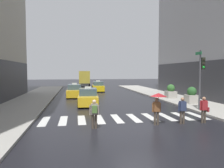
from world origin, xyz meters
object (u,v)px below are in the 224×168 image
at_px(taxi_second, 75,91).
at_px(pedestrian_with_handbag, 204,108).
at_px(traffic_light_pole, 201,71).
at_px(planter_near_corner, 192,96).
at_px(taxi_lead, 88,98).
at_px(box_truck, 84,78).
at_px(taxi_third, 98,87).
at_px(pedestrian_plain_coat, 182,109).
at_px(planter_mid_block, 171,92).
at_px(pedestrian_with_backpack, 94,112).
at_px(pedestrian_with_umbrella, 158,100).

distance_m(taxi_second, pedestrian_with_handbag, 17.23).
bearing_deg(traffic_light_pole, planter_near_corner, 70.16).
relative_size(taxi_lead, taxi_second, 1.01).
distance_m(taxi_second, box_truck, 19.27).
relative_size(taxi_lead, planter_near_corner, 2.89).
xyz_separation_m(taxi_lead, pedestrian_with_handbag, (6.74, -8.43, 0.21)).
height_order(taxi_third, pedestrian_with_handbag, taxi_third).
distance_m(pedestrian_plain_coat, planter_mid_block, 12.04).
relative_size(box_truck, planter_near_corner, 4.76).
bearing_deg(planter_mid_block, taxi_third, 122.40).
height_order(taxi_lead, box_truck, box_truck).
relative_size(pedestrian_with_handbag, pedestrian_plain_coat, 1.00).
distance_m(box_truck, pedestrian_with_backpack, 34.59).
bearing_deg(pedestrian_with_umbrella, taxi_third, 93.05).
distance_m(taxi_second, pedestrian_with_backpack, 15.49).
height_order(taxi_lead, planter_near_corner, taxi_lead).
height_order(traffic_light_pole, planter_mid_block, traffic_light_pole).
relative_size(pedestrian_with_backpack, planter_near_corner, 1.03).
relative_size(taxi_lead, pedestrian_plain_coat, 2.80).
distance_m(pedestrian_with_umbrella, planter_mid_block, 12.71).
height_order(box_truck, planter_mid_block, box_truck).
xyz_separation_m(taxi_third, planter_mid_block, (7.31, -11.53, 0.15)).
distance_m(taxi_third, pedestrian_plain_coat, 22.85).
distance_m(box_truck, planter_mid_block, 24.96).
xyz_separation_m(taxi_third, pedestrian_with_umbrella, (1.21, -22.65, 0.79)).
bearing_deg(planter_near_corner, taxi_third, 115.58).
xyz_separation_m(box_truck, pedestrian_with_backpack, (-0.88, -34.57, -0.88)).
bearing_deg(taxi_second, pedestrian_plain_coat, -66.73).
height_order(pedestrian_with_backpack, planter_mid_block, planter_mid_block).
height_order(pedestrian_with_umbrella, pedestrian_plain_coat, pedestrian_with_umbrella).
bearing_deg(taxi_third, taxi_second, -116.99).
distance_m(taxi_lead, pedestrian_with_backpack, 8.64).
bearing_deg(taxi_second, pedestrian_with_handbag, -62.19).
height_order(box_truck, pedestrian_plain_coat, box_truck).
bearing_deg(taxi_third, pedestrian_plain_coat, -82.99).
bearing_deg(pedestrian_with_handbag, pedestrian_with_backpack, -178.27).
bearing_deg(pedestrian_plain_coat, taxi_lead, 121.88).
bearing_deg(traffic_light_pole, pedestrian_with_handbag, -119.66).
xyz_separation_m(pedestrian_with_backpack, pedestrian_plain_coat, (5.41, 0.18, -0.03)).
distance_m(taxi_lead, pedestrian_with_handbag, 10.79).
xyz_separation_m(traffic_light_pole, pedestrian_plain_coat, (-3.50, -3.60, -2.32)).
bearing_deg(pedestrian_with_umbrella, box_truck, 94.90).
xyz_separation_m(traffic_light_pole, taxi_second, (-10.07, 11.67, -2.53)).
bearing_deg(planter_near_corner, pedestrian_plain_coat, -124.09).
bearing_deg(pedestrian_plain_coat, pedestrian_with_umbrella, 178.92).
bearing_deg(taxi_lead, pedestrian_with_handbag, -51.38).
height_order(traffic_light_pole, box_truck, traffic_light_pole).
relative_size(taxi_third, pedestrian_with_handbag, 2.79).
relative_size(pedestrian_plain_coat, planter_mid_block, 1.03).
bearing_deg(taxi_second, taxi_third, 63.01).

